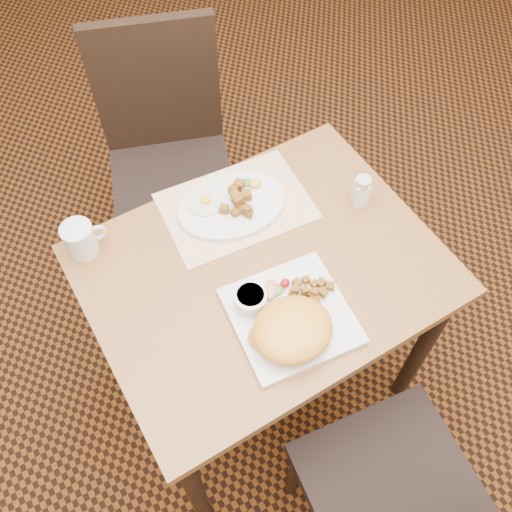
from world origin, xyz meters
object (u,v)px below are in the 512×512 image
object	(u,v)px
table	(264,289)
salt_shaker	(361,191)
chair_far	(167,148)
plate_oval	(232,206)
plate_square	(291,316)
coffee_mug	(81,239)

from	to	relation	value
table	salt_shaker	distance (m)	0.38
chair_far	salt_shaker	world-z (taller)	chair_far
plate_oval	salt_shaker	distance (m)	0.36
chair_far	table	bearing A→B (deg)	106.70
table	chair_far	bearing A→B (deg)	86.86
plate_square	coffee_mug	size ratio (longest dim) A/B	2.45
plate_square	salt_shaker	distance (m)	0.42
table	chair_far	world-z (taller)	chair_far
table	plate_oval	size ratio (longest dim) A/B	2.96
plate_square	coffee_mug	distance (m)	0.58
salt_shaker	plate_square	bearing A→B (deg)	-150.33
plate_square	coffee_mug	xyz separation A→B (m)	(-0.36, 0.45, 0.04)
plate_square	salt_shaker	xyz separation A→B (m)	(0.36, 0.20, 0.04)
plate_square	coffee_mug	bearing A→B (deg)	128.34
plate_square	plate_oval	distance (m)	0.37
salt_shaker	coffee_mug	xyz separation A→B (m)	(-0.72, 0.25, -0.00)
table	chair_far	size ratio (longest dim) A/B	0.93
chair_far	salt_shaker	distance (m)	0.77
plate_square	plate_oval	bearing A→B (deg)	82.97
table	plate_square	bearing A→B (deg)	-97.14
salt_shaker	plate_oval	bearing A→B (deg)	152.03
plate_oval	plate_square	bearing A→B (deg)	-97.03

